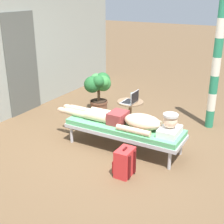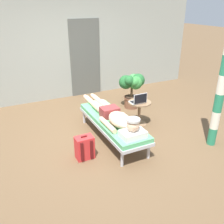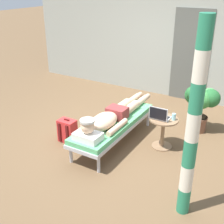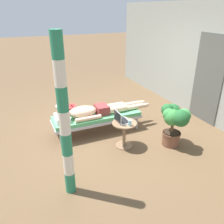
{
  "view_description": "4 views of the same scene",
  "coord_description": "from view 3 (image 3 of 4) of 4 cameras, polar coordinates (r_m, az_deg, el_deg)",
  "views": [
    {
      "loc": [
        -4.01,
        -2.26,
        2.42
      ],
      "look_at": [
        -0.12,
        -0.05,
        0.67
      ],
      "focal_mm": 50.04,
      "sensor_mm": 36.0,
      "label": 1
    },
    {
      "loc": [
        -1.8,
        -3.92,
        2.45
      ],
      "look_at": [
        0.12,
        -0.03,
        0.49
      ],
      "focal_mm": 39.57,
      "sensor_mm": 36.0,
      "label": 2
    },
    {
      "loc": [
        2.29,
        -4.01,
        2.6
      ],
      "look_at": [
        -0.03,
        -0.09,
        0.52
      ],
      "focal_mm": 47.06,
      "sensor_mm": 36.0,
      "label": 3
    },
    {
      "loc": [
        4.32,
        -1.67,
        2.53
      ],
      "look_at": [
        0.25,
        0.1,
        0.5
      ],
      "focal_mm": 36.67,
      "sensor_mm": 36.0,
      "label": 4
    }
  ],
  "objects": [
    {
      "name": "potted_plant",
      "position": [
        5.52,
        16.85,
        1.88
      ],
      "size": [
        0.65,
        0.5,
        0.85
      ],
      "color": "brown",
      "rests_on": "ground"
    },
    {
      "name": "porch_post",
      "position": [
        3.25,
        15.46,
        -2.78
      ],
      "size": [
        0.15,
        0.15,
        2.32
      ],
      "color": "#267F59",
      "rests_on": "ground"
    },
    {
      "name": "house_door_panel",
      "position": [
        6.84,
        14.98,
        10.4
      ],
      "size": [
        0.84,
        0.03,
        2.04
      ],
      "primitive_type": "cube",
      "color": "#545651",
      "rests_on": "ground"
    },
    {
      "name": "house_wall_back",
      "position": [
        7.01,
        11.89,
        13.79
      ],
      "size": [
        7.6,
        0.2,
        2.7
      ],
      "primitive_type": "cube",
      "color": "#999E93",
      "rests_on": "ground"
    },
    {
      "name": "backpack",
      "position": [
        5.14,
        -8.62,
        -3.64
      ],
      "size": [
        0.3,
        0.26,
        0.42
      ],
      "color": "red",
      "rests_on": "ground"
    },
    {
      "name": "ground_plane",
      "position": [
        5.3,
        0.79,
        -4.84
      ],
      "size": [
        40.0,
        40.0,
        0.0
      ],
      "primitive_type": "plane",
      "color": "brown"
    },
    {
      "name": "person_reclining",
      "position": [
        4.84,
        -0.17,
        -0.93
      ],
      "size": [
        0.53,
        2.17,
        0.33
      ],
      "color": "white",
      "rests_on": "lounge_chair"
    },
    {
      "name": "side_table",
      "position": [
        4.91,
        9.9,
        -3.04
      ],
      "size": [
        0.48,
        0.48,
        0.52
      ],
      "color": "#8C6B4C",
      "rests_on": "ground"
    },
    {
      "name": "drink_glass",
      "position": [
        4.8,
        11.91,
        -0.91
      ],
      "size": [
        0.06,
        0.06,
        0.11
      ],
      "primitive_type": "cylinder",
      "color": "#99D8E5",
      "rests_on": "side_table"
    },
    {
      "name": "lounge_chair",
      "position": [
        4.98,
        0.34,
        -2.37
      ],
      "size": [
        0.61,
        1.94,
        0.42
      ],
      "color": "#B7B7BC",
      "rests_on": "ground"
    },
    {
      "name": "laptop",
      "position": [
        4.79,
        9.2,
        -0.73
      ],
      "size": [
        0.31,
        0.24,
        0.23
      ],
      "color": "silver",
      "rests_on": "side_table"
    }
  ]
}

